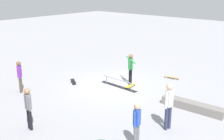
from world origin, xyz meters
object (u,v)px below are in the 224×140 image
(skate_ledge, at_px, (192,106))
(skateboard_main, at_px, (131,86))
(bystander_purple_shirt, at_px, (20,75))
(loose_skateboard_natural, at_px, (172,77))
(grind_rail, at_px, (118,83))
(bystander_white_shirt, at_px, (169,104))
(skater_main, at_px, (131,67))
(bystander_grey_shirt, at_px, (28,107))
(bystander_blue_shirt, at_px, (137,122))
(loose_skateboard_black, at_px, (73,81))

(skate_ledge, relative_size, skateboard_main, 3.18)
(bystander_purple_shirt, distance_m, loose_skateboard_natural, 7.96)
(grind_rail, xyz_separation_m, bystander_white_shirt, (-4.06, 2.16, 0.81))
(skate_ledge, distance_m, loose_skateboard_natural, 3.99)
(skater_main, xyz_separation_m, bystander_grey_shirt, (-0.09, 6.00, -0.07))
(skateboard_main, bearing_deg, loose_skateboard_natural, 155.07)
(bystander_blue_shirt, relative_size, bystander_grey_shirt, 0.96)
(bystander_white_shirt, bearing_deg, skateboard_main, -115.43)
(bystander_blue_shirt, bearing_deg, loose_skateboard_natural, 16.00)
(bystander_blue_shirt, relative_size, bystander_white_shirt, 0.86)
(skate_ledge, relative_size, bystander_blue_shirt, 1.74)
(grind_rail, xyz_separation_m, skate_ledge, (-4.03, 0.10, -0.01))
(loose_skateboard_natural, bearing_deg, grind_rail, -125.57)
(skater_main, bearing_deg, bystander_white_shirt, 178.72)
(skater_main, bearing_deg, loose_skateboard_natural, -81.25)
(bystander_grey_shirt, bearing_deg, loose_skateboard_black, 132.63)
(skateboard_main, distance_m, loose_skateboard_black, 3.06)
(bystander_white_shirt, bearing_deg, loose_skateboard_black, -89.53)
(skate_ledge, bearing_deg, grind_rail, -1.37)
(skate_ledge, bearing_deg, skateboard_main, -7.59)
(loose_skateboard_black, bearing_deg, bystander_purple_shirt, 103.81)
(grind_rail, bearing_deg, skateboard_main, -141.65)
(bystander_white_shirt, relative_size, loose_skateboard_black, 2.22)
(skater_main, relative_size, bystander_purple_shirt, 1.06)
(bystander_white_shirt, distance_m, loose_skateboard_natural, 5.79)
(skater_main, xyz_separation_m, loose_skateboard_natural, (-1.13, -2.29, -0.87))
(grind_rail, relative_size, skate_ledge, 0.87)
(bystander_blue_shirt, bearing_deg, skate_ledge, -6.57)
(bystander_blue_shirt, relative_size, bystander_purple_shirt, 0.97)
(loose_skateboard_black, bearing_deg, bystander_blue_shirt, -171.11)
(loose_skateboard_black, xyz_separation_m, loose_skateboard_natural, (-3.58, -4.02, 0.00))
(bystander_blue_shirt, xyz_separation_m, loose_skateboard_natural, (2.48, -6.70, -0.77))
(skate_ledge, height_order, bystander_purple_shirt, bystander_purple_shirt)
(grind_rail, relative_size, skateboard_main, 2.78)
(bystander_purple_shirt, height_order, loose_skateboard_black, bystander_purple_shirt)
(skateboard_main, xyz_separation_m, bystander_blue_shirt, (-3.38, 4.17, 0.77))
(skater_main, height_order, bystander_blue_shirt, skater_main)
(bystander_grey_shirt, bearing_deg, bystander_blue_shirt, 36.19)
(skate_ledge, xyz_separation_m, bystander_purple_shirt, (7.07, 3.55, 0.70))
(bystander_purple_shirt, xyz_separation_m, bystander_white_shirt, (-7.11, -1.49, 0.11))
(skate_ledge, height_order, skater_main, skater_main)
(skate_ledge, relative_size, skater_main, 1.59)
(bystander_purple_shirt, distance_m, loose_skateboard_black, 2.79)
(bystander_grey_shirt, height_order, loose_skateboard_natural, bystander_grey_shirt)
(bystander_grey_shirt, bearing_deg, loose_skateboard_natural, 94.72)
(bystander_purple_shirt, relative_size, loose_skateboard_natural, 1.87)
(skater_main, bearing_deg, grind_rail, 100.52)
(skate_ledge, height_order, bystander_grey_shirt, bystander_grey_shirt)
(skateboard_main, relative_size, bystander_white_shirt, 0.47)
(grind_rail, height_order, skateboard_main, grind_rail)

